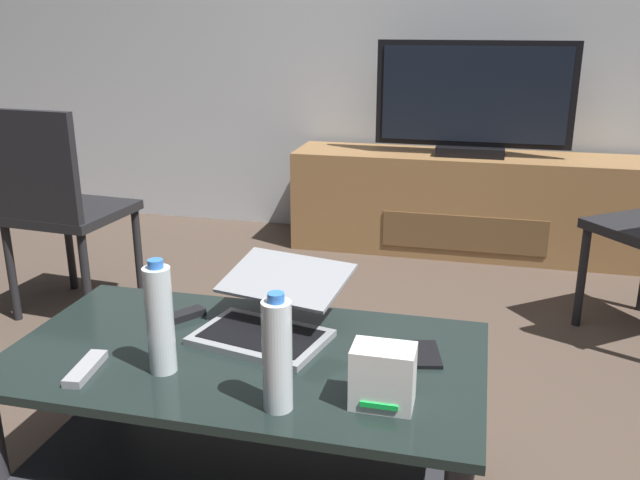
{
  "coord_description": "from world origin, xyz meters",
  "views": [
    {
      "loc": [
        0.43,
        -1.58,
        1.25
      ],
      "look_at": [
        -0.05,
        0.38,
        0.58
      ],
      "focal_mm": 37.91,
      "sensor_mm": 36.0,
      "label": 1
    }
  ],
  "objects": [
    {
      "name": "ground_plane",
      "position": [
        0.0,
        0.0,
        0.0
      ],
      "size": [
        7.68,
        7.68,
        0.0
      ],
      "primitive_type": "plane",
      "color": "#4C3D33"
    },
    {
      "name": "coffee_table",
      "position": [
        -0.13,
        -0.12,
        0.3
      ],
      "size": [
        1.21,
        0.66,
        0.43
      ],
      "color": "black",
      "rests_on": "ground"
    },
    {
      "name": "media_cabinet",
      "position": [
        0.36,
        2.13,
        0.27
      ],
      "size": [
        1.91,
        0.42,
        0.55
      ],
      "color": "olive",
      "rests_on": "ground"
    },
    {
      "name": "television",
      "position": [
        0.36,
        2.11,
        0.84
      ],
      "size": [
        1.03,
        0.2,
        0.6
      ],
      "color": "black",
      "rests_on": "media_cabinet"
    },
    {
      "name": "side_chair",
      "position": [
        -1.3,
        0.81,
        0.52
      ],
      "size": [
        0.48,
        0.48,
        0.91
      ],
      "color": "black",
      "rests_on": "ground"
    },
    {
      "name": "laptop",
      "position": [
        -0.1,
        0.01,
        0.49
      ],
      "size": [
        0.41,
        0.43,
        0.16
      ],
      "color": "gray",
      "rests_on": "coffee_table"
    },
    {
      "name": "router_box",
      "position": [
        0.25,
        -0.28,
        0.5
      ],
      "size": [
        0.14,
        0.1,
        0.14
      ],
      "color": "white",
      "rests_on": "coffee_table"
    },
    {
      "name": "water_bottle_near",
      "position": [
        -0.29,
        -0.26,
        0.57
      ],
      "size": [
        0.07,
        0.07,
        0.29
      ],
      "color": "silver",
      "rests_on": "coffee_table"
    },
    {
      "name": "water_bottle_far",
      "position": [
        0.03,
        -0.35,
        0.56
      ],
      "size": [
        0.07,
        0.07,
        0.27
      ],
      "color": "silver",
      "rests_on": "coffee_table"
    },
    {
      "name": "cell_phone",
      "position": [
        0.32,
        -0.03,
        0.44
      ],
      "size": [
        0.1,
        0.15,
        0.01
      ],
      "primitive_type": "cube",
      "rotation": [
        0.0,
        0.0,
        0.21
      ],
      "color": "black",
      "rests_on": "coffee_table"
    },
    {
      "name": "tv_remote",
      "position": [
        -0.38,
        0.02,
        0.44
      ],
      "size": [
        0.13,
        0.16,
        0.02
      ],
      "primitive_type": "cube",
      "rotation": [
        0.0,
        0.0,
        -0.62
      ],
      "color": "black",
      "rests_on": "coffee_table"
    },
    {
      "name": "soundbar_remote",
      "position": [
        -0.47,
        -0.31,
        0.44
      ],
      "size": [
        0.06,
        0.16,
        0.02
      ],
      "primitive_type": "cube",
      "rotation": [
        0.0,
        0.0,
        0.12
      ],
      "color": "#99999E",
      "rests_on": "coffee_table"
    }
  ]
}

